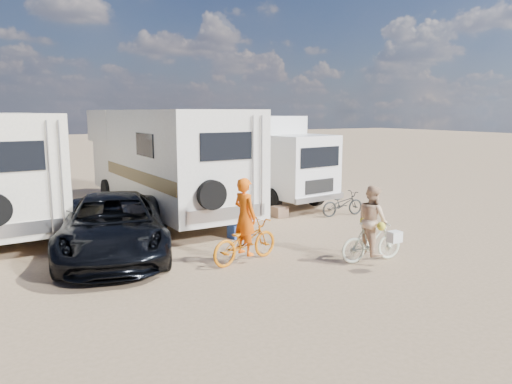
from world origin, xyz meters
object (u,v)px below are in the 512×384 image
rv_main (163,161)px  box_truck (262,159)px  crate (279,212)px  rider_man (245,224)px  cooler (238,231)px  rider_woman (372,227)px  bike_parked (343,204)px  dark_suv (113,226)px  bike_man (245,241)px  bike_woman (372,241)px

rv_main → box_truck: bearing=-1.7°
rv_main → crate: 4.43m
rider_man → crate: (3.35, 3.81, -0.73)m
rider_man → cooler: bearing=-36.6°
rider_woman → bike_parked: bearing=-23.0°
rv_main → dark_suv: (-2.84, -4.54, -1.03)m
rv_main → rider_woman: rv_main is taller
box_truck → rider_man: 7.88m
bike_man → rider_woman: 2.99m
bike_woman → cooler: (-1.73, 3.50, -0.28)m
dark_suv → rider_woman: (5.16, -3.47, 0.07)m
bike_man → bike_parked: 6.04m
rider_man → cooler: (0.87, 2.07, -0.71)m
rider_man → rider_woman: rider_man is taller
rv_main → box_truck: (4.00, 0.01, -0.11)m
bike_woman → crate: size_ratio=3.56×
bike_man → crate: (3.35, 3.81, -0.32)m
rider_man → crate: 5.12m
rv_main → bike_woman: rv_main is taller
dark_suv → rider_man: rider_man is taller
bike_parked → box_truck: bearing=19.8°
bike_woman → cooler: bearing=35.0°
bike_parked → cooler: bearing=105.2°
bike_parked → bike_woman: bearing=152.6°
crate → box_truck: bearing=71.4°
dark_suv → bike_woman: (5.16, -3.47, -0.26)m
rider_woman → crate: rider_woman is taller
bike_man → crate: bearing=-55.1°
rv_main → cooler: bearing=-84.3°
dark_suv → cooler: size_ratio=11.04×
bike_woman → rv_main: bearing=24.9°
bike_parked → cooler: (-4.42, -0.84, -0.22)m
cooler → crate: cooler is taller
bike_man → rider_woman: size_ratio=1.16×
rider_woman → cooler: (-1.73, 3.50, -0.62)m
bike_woman → bike_parked: (2.69, 4.35, -0.07)m
bike_man → crate: size_ratio=4.23×
rider_woman → crate: (0.74, 5.24, -0.64)m
box_truck → rider_woman: size_ratio=3.88×
bike_woman → rider_man: size_ratio=0.88×
dark_suv → rider_man: 3.27m
rv_main → cooler: 4.81m
bike_parked → bike_man: bearing=123.2°
bike_woman → rider_woman: bearing=0.0°
crate → rider_woman: bearing=-98.0°
rv_main → bike_parked: bearing=-37.9°
rider_man → bike_parked: size_ratio=1.15×
dark_suv → box_truck: bearing=48.0°
bike_woman → crate: bike_woman is taller
bike_parked → crate: size_ratio=3.52×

